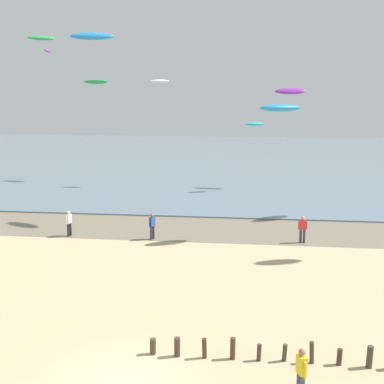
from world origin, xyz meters
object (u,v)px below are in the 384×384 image
kite_aloft_0 (280,108)px  kite_aloft_3 (290,91)px  person_nearest_camera (301,372)px  kite_aloft_8 (96,82)px  kite_aloft_11 (41,38)px  person_left_flank (303,229)px  kite_aloft_9 (48,51)px  person_mid_beach (152,225)px  person_by_waterline (69,223)px  kite_aloft_2 (92,36)px  kite_aloft_4 (255,124)px  kite_aloft_6 (160,81)px

kite_aloft_0 → kite_aloft_3: 18.38m
person_nearest_camera → kite_aloft_8: (-17.92, 37.81, 9.47)m
person_nearest_camera → kite_aloft_11: (-26.06, 43.70, 14.56)m
person_left_flank → kite_aloft_9: (-25.34, 22.72, 12.78)m
person_mid_beach → kite_aloft_9: bearing=124.4°
person_left_flank → kite_aloft_3: bearing=89.1°
person_by_waterline → kite_aloft_2: kite_aloft_2 is taller
kite_aloft_3 → kite_aloft_2: bearing=41.3°
person_mid_beach → kite_aloft_4: size_ratio=0.89×
kite_aloft_3 → kite_aloft_4: size_ratio=1.52×
kite_aloft_3 → person_by_waterline: bearing=56.9°
person_by_waterline → kite_aloft_3: kite_aloft_3 is taller
kite_aloft_9 → kite_aloft_11: bearing=21.5°
kite_aloft_2 → kite_aloft_3: (15.87, 11.57, -4.10)m
person_nearest_camera → kite_aloft_6: (-10.71, 35.27, 9.46)m
kite_aloft_2 → kite_aloft_4: (12.55, 8.92, -7.10)m
kite_aloft_3 → kite_aloft_4: 5.21m
person_nearest_camera → person_by_waterline: 21.30m
kite_aloft_2 → kite_aloft_9: size_ratio=1.79×
person_by_waterline → kite_aloft_0: 15.48m
kite_aloft_8 → kite_aloft_11: kite_aloft_11 is taller
kite_aloft_3 → person_mid_beach: bearing=68.6°
kite_aloft_8 → person_nearest_camera: bearing=-53.3°
person_by_waterline → kite_aloft_11: 33.31m
person_nearest_camera → kite_aloft_11: size_ratio=0.54×
kite_aloft_2 → kite_aloft_6: kite_aloft_2 is taller
kite_aloft_3 → kite_aloft_6: 12.72m
person_mid_beach → kite_aloft_0: 10.97m
kite_aloft_3 → kite_aloft_6: size_ratio=1.51×
kite_aloft_9 → person_nearest_camera: bearing=-157.3°
person_by_waterline → kite_aloft_4: 21.44m
kite_aloft_3 → kite_aloft_11: 29.68m
person_mid_beach → kite_aloft_2: size_ratio=0.52×
kite_aloft_3 → kite_aloft_8: size_ratio=1.09×
kite_aloft_2 → kite_aloft_6: 11.72m
kite_aloft_4 → kite_aloft_8: kite_aloft_8 is taller
person_left_flank → kite_aloft_9: bearing=138.1°
person_mid_beach → kite_aloft_6: (-2.84, 18.84, 9.46)m
person_nearest_camera → person_by_waterline: size_ratio=1.00×
person_mid_beach → person_left_flank: (9.53, 0.38, 0.00)m
kite_aloft_0 → kite_aloft_4: bearing=67.8°
kite_aloft_3 → person_left_flank: bearing=94.4°
person_nearest_camera → kite_aloft_4: bearing=92.3°
person_nearest_camera → kite_aloft_0: bearing=89.7°
kite_aloft_3 → kite_aloft_9: (-25.64, 3.52, 4.28)m
person_by_waterline → kite_aloft_4: kite_aloft_4 is taller
person_by_waterline → kite_aloft_11: kite_aloft_11 is taller
kite_aloft_0 → kite_aloft_8: size_ratio=1.04×
person_left_flank → kite_aloft_8: (-19.58, 21.00, 9.47)m
person_mid_beach → person_left_flank: bearing=2.3°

